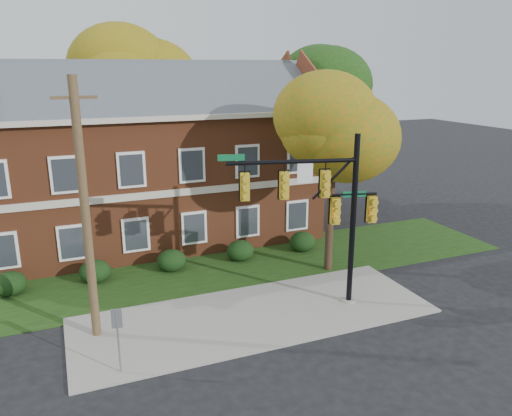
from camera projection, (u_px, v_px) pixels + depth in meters
name	position (u px, v px, depth m)	size (l,w,h in m)	color
ground	(265.00, 328.00, 18.67)	(120.00, 120.00, 0.00)	black
sidewalk	(255.00, 315.00, 19.55)	(14.00, 5.00, 0.08)	gray
grass_strip	(216.00, 269.00, 24.01)	(30.00, 6.00, 0.04)	#193811
apartment_building	(146.00, 151.00, 27.23)	(18.80, 8.80, 9.74)	brown
hedge_far_left	(9.00, 284.00, 21.22)	(1.40, 1.26, 1.05)	black
hedge_left	(95.00, 271.00, 22.49)	(1.40, 1.26, 1.05)	black
hedge_center	(171.00, 260.00, 23.77)	(1.40, 1.26, 1.05)	black
hedge_right	(240.00, 251.00, 25.04)	(1.40, 1.26, 1.05)	black
hedge_far_right	(302.00, 242.00, 26.32)	(1.40, 1.26, 1.05)	black
tree_near_right	(340.00, 131.00, 22.20)	(4.50, 4.25, 8.58)	black
tree_right_rear	(322.00, 88.00, 31.26)	(6.30, 5.95, 10.62)	black
tree_far_rear	(141.00, 76.00, 33.65)	(6.84, 6.46, 11.52)	black
traffic_signal	(323.00, 203.00, 19.28)	(6.14, 1.61, 7.00)	gray
utility_pole	(85.00, 213.00, 16.84)	(1.43, 0.32, 9.20)	#503A25
sign_post	(118.00, 331.00, 15.44)	(0.33, 0.11, 2.28)	slate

